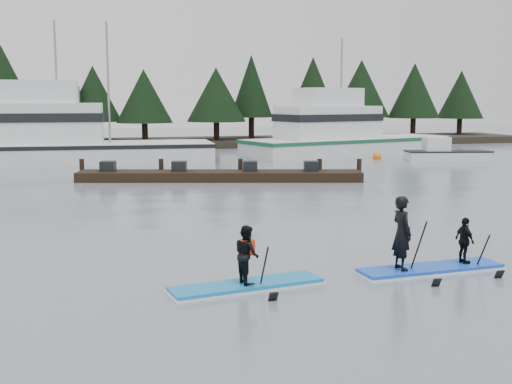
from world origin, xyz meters
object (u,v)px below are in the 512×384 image
object	(u,v)px
fishing_boat_large	(65,152)
fishing_boat_medium	(344,146)
paddleboard_duo	(425,248)
floating_dock	(220,176)
paddleboard_solo	(247,269)

from	to	relation	value
fishing_boat_large	fishing_boat_medium	size ratio (longest dim) A/B	1.06
fishing_boat_medium	paddleboard_duo	xyz separation A→B (m)	(-10.82, -29.95, -0.10)
fishing_boat_large	floating_dock	world-z (taller)	fishing_boat_large
fishing_boat_medium	floating_dock	bearing A→B (deg)	-149.92
floating_dock	paddleboard_duo	size ratio (longest dim) A/B	3.95
fishing_boat_large	floating_dock	bearing A→B (deg)	-52.26
floating_dock	paddleboard_solo	distance (m)	18.39
paddleboard_duo	fishing_boat_medium	bearing A→B (deg)	66.76
paddleboard_duo	fishing_boat_large	bearing A→B (deg)	102.77
fishing_boat_large	paddleboard_solo	bearing A→B (deg)	-78.11
fishing_boat_medium	paddleboard_solo	distance (m)	33.68
fishing_boat_medium	paddleboard_duo	size ratio (longest dim) A/B	4.70
fishing_boat_medium	floating_dock	xyz separation A→B (m)	(-11.73, -12.03, -0.44)
paddleboard_solo	paddleboard_duo	size ratio (longest dim) A/B	0.96
paddleboard_duo	paddleboard_solo	bearing A→B (deg)	178.76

